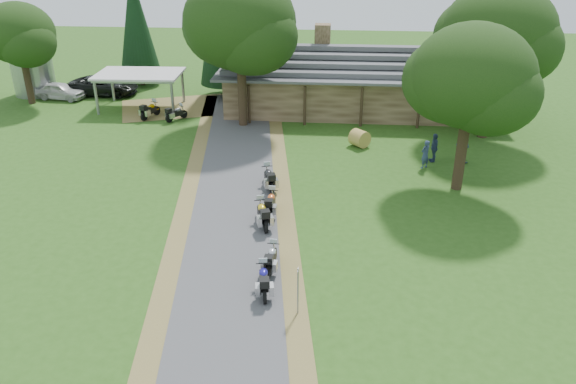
# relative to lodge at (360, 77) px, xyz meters

# --- Properties ---
(ground) EXTENTS (120.00, 120.00, 0.00)m
(ground) POSITION_rel_lodge_xyz_m (-6.00, -24.00, -2.45)
(ground) COLOR #2A5217
(ground) RESTS_ON ground
(driveway) EXTENTS (51.95, 51.95, 0.00)m
(driveway) POSITION_rel_lodge_xyz_m (-6.50, -20.00, -2.45)
(driveway) COLOR #414143
(driveway) RESTS_ON ground
(lodge) EXTENTS (21.40, 9.40, 4.90)m
(lodge) POSITION_rel_lodge_xyz_m (0.00, 0.00, 0.00)
(lodge) COLOR brown
(lodge) RESTS_ON ground
(silo) EXTENTS (3.77, 3.77, 6.77)m
(silo) POSITION_rel_lodge_xyz_m (-27.19, 1.67, 0.94)
(silo) COLOR gray
(silo) RESTS_ON ground
(carport) EXTENTS (6.57, 4.52, 2.78)m
(carport) POSITION_rel_lodge_xyz_m (-16.94, -1.46, -1.06)
(carport) COLOR silver
(carport) RESTS_ON ground
(car_white_sedan) EXTENTS (2.98, 5.47, 1.73)m
(car_white_sedan) POSITION_rel_lodge_xyz_m (-24.41, 0.38, -1.58)
(car_white_sedan) COLOR silver
(car_white_sedan) RESTS_ON ground
(car_dark_suv) EXTENTS (2.69, 6.28, 2.40)m
(car_dark_suv) POSITION_rel_lodge_xyz_m (-21.39, 1.92, -1.25)
(car_dark_suv) COLOR black
(car_dark_suv) RESTS_ON ground
(motorcycle_row_a) EXTENTS (0.88, 1.86, 1.22)m
(motorcycle_row_a) POSITION_rel_lodge_xyz_m (-4.40, -24.98, -1.84)
(motorcycle_row_a) COLOR navy
(motorcycle_row_a) RESTS_ON ground
(motorcycle_row_b) EXTENTS (0.65, 1.70, 1.15)m
(motorcycle_row_b) POSITION_rel_lodge_xyz_m (-4.29, -23.32, -1.88)
(motorcycle_row_b) COLOR #A8AAB0
(motorcycle_row_b) RESTS_ON ground
(motorcycle_row_c) EXTENTS (1.18, 2.03, 1.32)m
(motorcycle_row_c) POSITION_rel_lodge_xyz_m (-5.13, -19.59, -1.79)
(motorcycle_row_c) COLOR yellow
(motorcycle_row_c) RESTS_ON ground
(motorcycle_row_d) EXTENTS (0.64, 1.87, 1.27)m
(motorcycle_row_d) POSITION_rel_lodge_xyz_m (-4.87, -18.38, -1.81)
(motorcycle_row_d) COLOR #DA5D26
(motorcycle_row_d) RESTS_ON ground
(motorcycle_row_e) EXTENTS (1.17, 2.02, 1.31)m
(motorcycle_row_e) POSITION_rel_lodge_xyz_m (-5.32, -15.40, -1.79)
(motorcycle_row_e) COLOR black
(motorcycle_row_e) RESTS_ON ground
(motorcycle_carport_a) EXTENTS (1.26, 2.02, 1.32)m
(motorcycle_carport_a) POSITION_rel_lodge_xyz_m (-15.53, -3.87, -1.79)
(motorcycle_carport_a) COLOR #C48B03
(motorcycle_carport_a) RESTS_ON ground
(motorcycle_carport_b) EXTENTS (1.47, 1.71, 1.17)m
(motorcycle_carport_b) POSITION_rel_lodge_xyz_m (-13.46, -4.25, -1.86)
(motorcycle_carport_b) COLOR gray
(motorcycle_carport_b) RESTS_ON ground
(person_a) EXTENTS (0.70, 0.68, 2.01)m
(person_a) POSITION_rel_lodge_xyz_m (3.52, -11.81, -1.44)
(person_a) COLOR navy
(person_a) RESTS_ON ground
(person_b) EXTENTS (0.75, 0.72, 2.15)m
(person_b) POSITION_rel_lodge_xyz_m (5.87, -10.66, -1.37)
(person_b) COLOR navy
(person_b) RESTS_ON ground
(person_c) EXTENTS (0.46, 0.62, 2.08)m
(person_c) POSITION_rel_lodge_xyz_m (4.19, -10.72, -1.41)
(person_c) COLOR navy
(person_c) RESTS_ON ground
(hay_bale) EXTENTS (1.49, 1.49, 1.10)m
(hay_bale) POSITION_rel_lodge_xyz_m (-0.20, -8.54, -1.90)
(hay_bale) COLOR #A48C3C
(hay_bale) RESTS_ON ground
(sign_post) EXTENTS (0.35, 0.06, 1.96)m
(sign_post) POSITION_rel_lodge_xyz_m (-2.99, -26.22, -1.47)
(sign_post) COLOR gray
(sign_post) RESTS_ON ground
(oak_lodge_left) EXTENTS (7.56, 7.56, 11.64)m
(oak_lodge_left) POSITION_rel_lodge_xyz_m (-8.39, -4.93, 3.37)
(oak_lodge_left) COLOR black
(oak_lodge_left) RESTS_ON ground
(oak_lodge_right) EXTENTS (7.07, 7.07, 11.23)m
(oak_lodge_right) POSITION_rel_lodge_xyz_m (8.19, -5.97, 3.17)
(oak_lodge_right) COLOR black
(oak_lodge_right) RESTS_ON ground
(oak_driveway) EXTENTS (6.21, 6.21, 10.02)m
(oak_driveway) POSITION_rel_lodge_xyz_m (4.91, -14.55, 2.56)
(oak_driveway) COLOR black
(oak_driveway) RESTS_ON ground
(oak_silo) EXTENTS (5.49, 5.49, 8.94)m
(oak_silo) POSITION_rel_lodge_xyz_m (-26.26, -0.96, 2.02)
(oak_silo) COLOR black
(oak_silo) RESTS_ON ground
(cedar_near) EXTENTS (4.21, 4.21, 13.23)m
(cedar_near) POSITION_rel_lodge_xyz_m (-10.97, 2.53, 4.17)
(cedar_near) COLOR black
(cedar_near) RESTS_ON ground
(cedar_far) EXTENTS (3.59, 3.59, 9.89)m
(cedar_far) POSITION_rel_lodge_xyz_m (-19.21, 5.49, 2.50)
(cedar_far) COLOR black
(cedar_far) RESTS_ON ground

